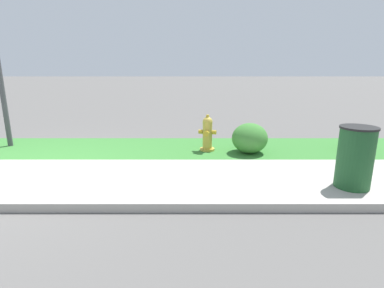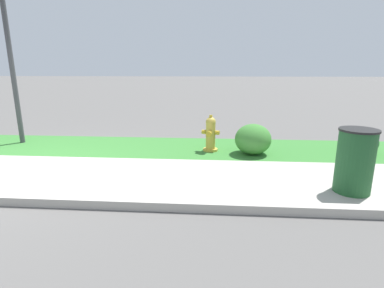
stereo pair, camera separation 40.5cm
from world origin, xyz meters
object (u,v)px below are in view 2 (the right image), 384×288
fire_hydrant_by_grass_verge (211,134)px  shrub_bush_mid_verge (253,139)px  shrub_bush_far_verge (364,143)px  street_lamp (4,13)px  trash_bin (355,161)px

fire_hydrant_by_grass_verge → shrub_bush_mid_verge: (0.88, -0.18, -0.06)m
fire_hydrant_by_grass_verge → shrub_bush_far_verge: (3.21, 0.05, -0.14)m
street_lamp → shrub_bush_far_verge: bearing=-2.6°
street_lamp → trash_bin: (6.59, -2.48, -2.43)m
street_lamp → shrub_bush_mid_verge: 6.02m
fire_hydrant_by_grass_verge → street_lamp: bearing=7.4°
street_lamp → shrub_bush_mid_verge: size_ratio=5.84×
street_lamp → shrub_bush_far_verge: 8.19m
fire_hydrant_by_grass_verge → street_lamp: size_ratio=0.18×
shrub_bush_mid_verge → fire_hydrant_by_grass_verge: bearing=168.6°
shrub_bush_mid_verge → shrub_bush_far_verge: bearing=5.5°
street_lamp → fire_hydrant_by_grass_verge: bearing=-5.1°
street_lamp → shrub_bush_mid_verge: (5.41, -0.58, -2.58)m
trash_bin → shrub_bush_far_verge: 2.42m
fire_hydrant_by_grass_verge → shrub_bush_mid_verge: bearing=-178.9°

